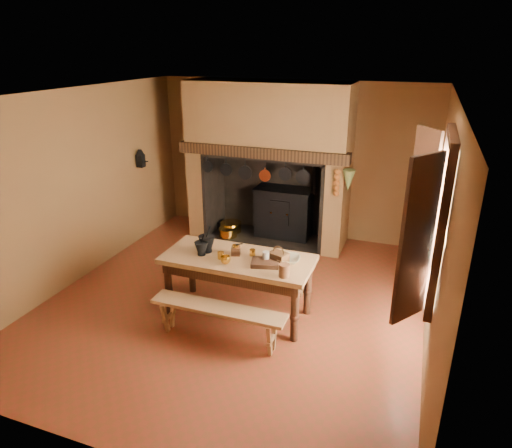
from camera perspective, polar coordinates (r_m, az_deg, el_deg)
The scene contains 28 objects.
floor at distance 6.50m, azimuth -2.59°, elevation -9.56°, with size 5.50×5.50×0.00m, color maroon.
ceiling at distance 5.59m, azimuth -3.08°, elevation 15.84°, with size 5.50×5.50×0.00m, color silver.
back_wall at distance 8.39m, azimuth 4.55°, elevation 8.02°, with size 5.00×0.02×2.80m, color brown.
wall_left at distance 7.21m, azimuth -21.51°, elevation 4.30°, with size 0.02×5.50×2.80m, color brown.
wall_right at distance 5.48m, azimuth 22.04°, elevation -0.97°, with size 0.02×5.50×2.80m, color brown.
wall_front at distance 3.77m, azimuth -19.56°, elevation -11.07°, with size 5.00×0.02×2.80m, color brown.
chimney_breast at distance 7.98m, azimuth 1.65°, elevation 10.40°, with size 2.95×0.96×2.80m.
iron_range at distance 8.39m, azimuth 3.53°, elevation 1.50°, with size 1.12×0.55×1.60m.
hearth_pans at distance 8.65m, azimuth -3.37°, elevation -0.62°, with size 0.51×0.62×0.20m.
hanging_pans at distance 7.64m, azimuth 0.13°, elevation 6.41°, with size 1.92×0.29×0.27m.
onion_string at distance 7.29m, azimuth 10.05°, elevation 5.10°, with size 0.12×0.10×0.46m, color #A35B1E, non-canonical shape.
herb_bunch at distance 7.25m, azimuth 11.47°, elevation 5.32°, with size 0.20×0.20×0.35m, color #58612E.
window at distance 5.00m, azimuth 20.83°, elevation 0.78°, with size 0.39×1.75×1.76m.
wall_coffee_mill at distance 8.31m, azimuth -14.25°, elevation 8.11°, with size 0.23×0.16×0.31m.
work_table at distance 5.88m, azimuth -2.26°, elevation -5.30°, with size 1.92×0.85×0.83m.
bench_front at distance 5.55m, azimuth -4.76°, elevation -11.31°, with size 1.67×0.29×0.47m.
bench_back at distance 6.66m, azimuth 0.23°, elevation -5.30°, with size 1.64×0.29×0.46m.
mortar_large at distance 5.94m, azimuth -6.16°, elevation -2.39°, with size 0.22×0.22×0.37m.
mortar_small at distance 5.87m, azimuth -6.84°, elevation -2.97°, with size 0.18×0.18×0.30m.
coffee_grinder at distance 5.85m, azimuth -2.54°, elevation -3.29°, with size 0.16×0.14×0.17m.
brass_mug_a at distance 5.77m, azimuth -4.43°, elevation -3.93°, with size 0.08×0.08×0.09m, color gold.
brass_mug_b at distance 5.84m, azimuth -0.45°, elevation -3.58°, with size 0.08×0.08×0.08m, color gold.
mixing_bowl at distance 5.69m, azimuth 4.06°, elevation -4.43°, with size 0.30×0.30×0.07m, color beige.
stoneware_crock at distance 5.32m, azimuth 3.54°, elevation -5.81°, with size 0.13×0.13×0.16m, color brown.
glass_jar at distance 5.64m, azimuth 1.25°, elevation -4.16°, with size 0.08×0.08×0.15m, color beige.
wicker_basket at distance 5.67m, azimuth 2.84°, elevation -4.11°, with size 0.27×0.23×0.22m.
wooden_tray at distance 5.60m, azimuth 1.16°, elevation -4.89°, with size 0.34×0.24×0.06m, color #331A10.
brass_cup at distance 5.64m, azimuth -3.83°, elevation -4.48°, with size 0.12×0.12×0.10m, color gold.
Camera 1 is at (2.19, -5.12, 3.35)m, focal length 32.00 mm.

